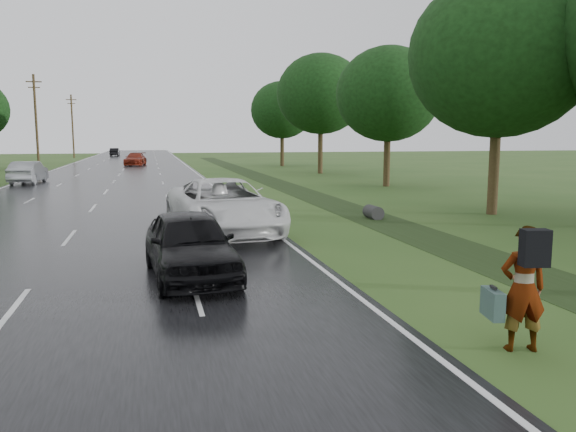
% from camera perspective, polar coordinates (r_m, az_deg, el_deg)
% --- Properties ---
extents(ground, '(220.00, 220.00, 0.00)m').
position_cam_1_polar(ground, '(12.09, -26.22, -8.75)').
color(ground, '#2C4D1B').
rests_on(ground, ground).
extents(road, '(14.00, 180.00, 0.04)m').
position_cam_1_polar(road, '(56.48, -16.51, 4.35)').
color(road, black).
rests_on(road, ground).
extents(edge_stripe_east, '(0.12, 180.00, 0.01)m').
position_cam_1_polar(edge_stripe_east, '(56.56, -9.65, 4.60)').
color(edge_stripe_east, silver).
rests_on(edge_stripe_east, road).
extents(edge_stripe_west, '(0.12, 180.00, 0.01)m').
position_cam_1_polar(edge_stripe_west, '(57.19, -23.29, 4.10)').
color(edge_stripe_west, silver).
rests_on(edge_stripe_west, road).
extents(center_line, '(0.12, 180.00, 0.01)m').
position_cam_1_polar(center_line, '(56.47, -16.51, 4.38)').
color(center_line, silver).
rests_on(center_line, road).
extents(drainage_ditch, '(2.20, 120.00, 0.56)m').
position_cam_1_polar(drainage_ditch, '(31.47, 2.61, 2.04)').
color(drainage_ditch, black).
rests_on(drainage_ditch, ground).
extents(utility_pole_far, '(1.60, 0.26, 10.00)m').
position_cam_1_polar(utility_pole_far, '(67.39, -24.23, 8.93)').
color(utility_pole_far, '#3C2B18').
rests_on(utility_pole_far, ground).
extents(utility_pole_distant, '(1.60, 0.26, 10.00)m').
position_cam_1_polar(utility_pole_distant, '(97.06, -21.05, 8.61)').
color(utility_pole_distant, '#3C2B18').
rests_on(utility_pole_distant, ground).
extents(tree_east_b, '(7.60, 7.60, 10.11)m').
position_cam_1_polar(tree_east_b, '(25.91, 20.70, 14.98)').
color(tree_east_b, '#3C2B18').
rests_on(tree_east_b, ground).
extents(tree_east_c, '(7.00, 7.00, 9.29)m').
position_cam_1_polar(tree_east_c, '(38.69, 10.17, 12.08)').
color(tree_east_c, '#3C2B18').
rests_on(tree_east_c, ground).
extents(tree_east_d, '(8.00, 8.00, 10.76)m').
position_cam_1_polar(tree_east_d, '(51.73, 3.35, 12.27)').
color(tree_east_d, '#3C2B18').
rests_on(tree_east_d, ground).
extents(tree_east_f, '(7.20, 7.20, 9.62)m').
position_cam_1_polar(tree_east_f, '(65.10, -0.60, 10.72)').
color(tree_east_f, '#3C2B18').
rests_on(tree_east_f, ground).
extents(pedestrian, '(0.94, 0.92, 1.98)m').
position_cam_1_polar(pedestrian, '(9.44, 22.68, -6.67)').
color(pedestrian, '#A5998C').
rests_on(pedestrian, ground).
extents(white_pickup, '(3.84, 6.99, 1.85)m').
position_cam_1_polar(white_pickup, '(19.34, -6.57, 1.00)').
color(white_pickup, silver).
rests_on(white_pickup, road).
extents(dark_sedan, '(2.25, 4.76, 1.57)m').
position_cam_1_polar(dark_sedan, '(13.37, -9.94, -2.83)').
color(dark_sedan, black).
rests_on(dark_sedan, road).
extents(silver_sedan, '(1.98, 4.88, 1.58)m').
position_cam_1_polar(silver_sedan, '(44.09, -24.89, 4.05)').
color(silver_sedan, '#9A9EA3').
rests_on(silver_sedan, road).
extents(far_car_red, '(2.74, 5.33, 1.48)m').
position_cam_1_polar(far_car_red, '(67.91, -15.25, 5.61)').
color(far_car_red, maroon).
rests_on(far_car_red, road).
extents(far_car_dark, '(1.54, 4.16, 1.36)m').
position_cam_1_polar(far_car_dark, '(103.05, -17.19, 6.23)').
color(far_car_dark, black).
rests_on(far_car_dark, road).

